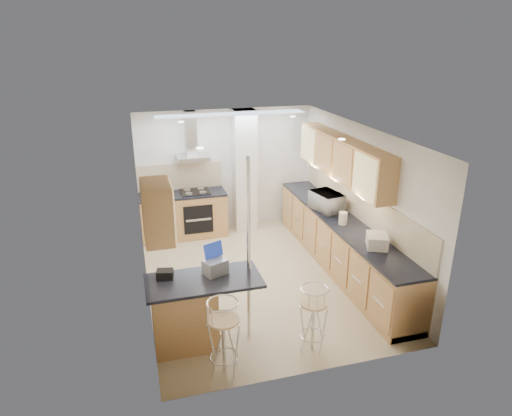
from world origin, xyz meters
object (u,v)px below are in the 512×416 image
object	(u,v)px
microwave	(327,202)
bar_stool_near	(224,338)
bar_stool_end	(313,319)
laptop	(215,267)
bread_bin	(377,241)

from	to	relation	value
microwave	bar_stool_near	size ratio (longest dim) A/B	0.61
bar_stool_end	microwave	bearing A→B (deg)	-16.64
microwave	laptop	world-z (taller)	microwave
microwave	bar_stool_near	xyz separation A→B (m)	(-2.43, -2.55, -0.59)
bar_stool_near	bar_stool_end	xyz separation A→B (m)	(1.19, 0.13, -0.04)
bar_stool_near	microwave	bearing A→B (deg)	45.74
microwave	bread_bin	xyz separation A→B (m)	(0.09, -1.60, -0.07)
bread_bin	microwave	bearing A→B (deg)	116.34
bar_stool_near	bar_stool_end	distance (m)	1.20
bar_stool_end	laptop	bearing A→B (deg)	71.18
microwave	bar_stool_end	size ratio (longest dim) A/B	0.66
bread_bin	laptop	bearing A→B (deg)	-152.45
bar_stool_near	bread_bin	world-z (taller)	bread_bin
bar_stool_near	laptop	bearing A→B (deg)	84.67
bar_stool_near	bar_stool_end	size ratio (longest dim) A/B	1.09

